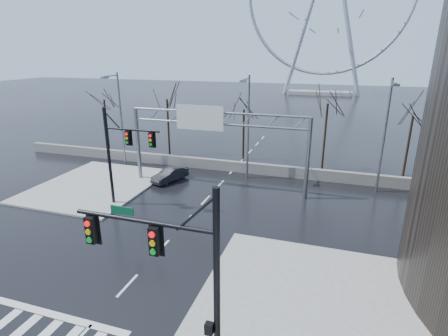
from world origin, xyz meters
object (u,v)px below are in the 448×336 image
at_px(signal_mast_near, 179,267).
at_px(car, 170,175).
at_px(signal_mast_far, 120,149).
at_px(sign_gantry, 212,133).

height_order(signal_mast_near, car, signal_mast_near).
bearing_deg(signal_mast_far, sign_gantry, 47.53).
xyz_separation_m(signal_mast_near, sign_gantry, (-5.52, 19.00, 0.31)).
bearing_deg(signal_mast_far, signal_mast_near, -49.74).
height_order(signal_mast_near, sign_gantry, signal_mast_near).
bearing_deg(sign_gantry, car, 175.34).
bearing_deg(car, signal_mast_far, -77.73).
height_order(sign_gantry, car, sign_gantry).
relative_size(signal_mast_far, car, 2.05).
xyz_separation_m(sign_gantry, car, (-4.56, 0.37, -4.54)).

